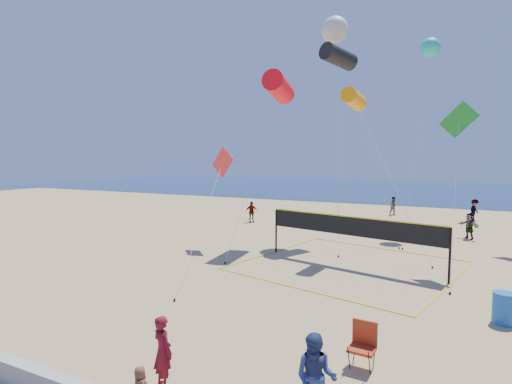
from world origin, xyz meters
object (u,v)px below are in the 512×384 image
at_px(trash_barrel, 504,308).
at_px(volleyball_net, 350,232).
at_px(woman, 163,351).
at_px(camp_chair, 363,342).

height_order(trash_barrel, volleyball_net, volleyball_net).
xyz_separation_m(woman, trash_barrel, (7.50, 7.57, -0.34)).
bearing_deg(trash_barrel, volleyball_net, 142.03).
xyz_separation_m(camp_chair, trash_barrel, (3.51, 4.68, -0.16)).
height_order(camp_chair, trash_barrel, camp_chair).
bearing_deg(volleyball_net, camp_chair, -61.97).
height_order(woman, trash_barrel, woman).
bearing_deg(camp_chair, woman, -139.92).
xyz_separation_m(woman, volleyball_net, (1.54, 12.22, 0.84)).
height_order(camp_chair, volleyball_net, volleyball_net).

